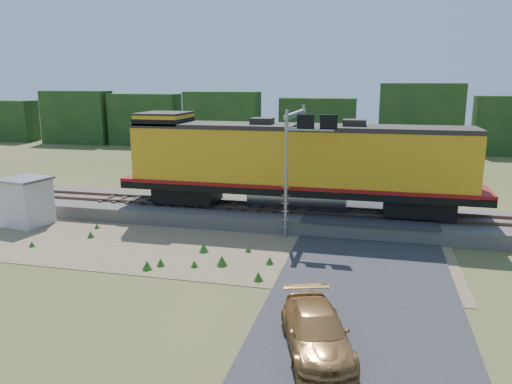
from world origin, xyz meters
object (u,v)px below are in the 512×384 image
(locomotive, at_px, (292,162))
(car, at_px, (316,331))
(signal_gantry, at_px, (300,138))
(shed, at_px, (27,201))

(locomotive, distance_m, car, 14.29)
(locomotive, xyz_separation_m, car, (3.10, -13.64, -2.91))
(signal_gantry, bearing_deg, locomotive, 127.24)
(locomotive, bearing_deg, car, -77.21)
(shed, bearing_deg, locomotive, 24.76)
(shed, relative_size, car, 0.61)
(signal_gantry, relative_size, car, 1.49)
(locomotive, bearing_deg, signal_gantry, -52.76)
(locomotive, height_order, car, locomotive)
(locomotive, relative_size, signal_gantry, 3.08)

